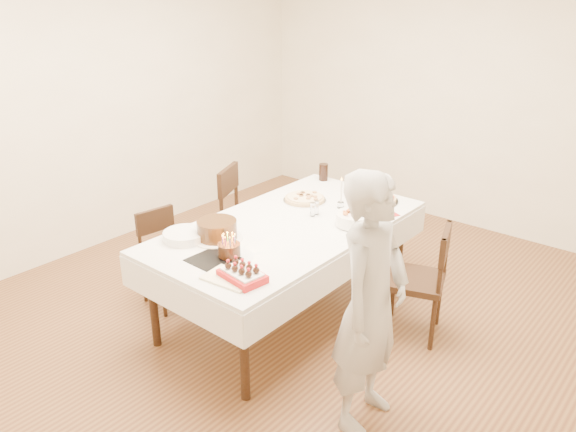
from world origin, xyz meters
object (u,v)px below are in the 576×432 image
Objects in this scene: dining_table at (288,269)px; taper_candle at (341,192)px; cola_glass at (323,172)px; chair_left_savory at (250,218)px; chair_right_savory at (414,280)px; person at (371,304)px; pizza_white at (305,199)px; pizza_pepperoni at (372,198)px; pasta_bowl at (354,219)px; strawberry_box at (242,274)px; chair_left_dessert at (169,259)px; layer_cake at (217,230)px; birthday_cake at (229,245)px.

dining_table is 0.74m from taper_candle.
chair_left_savory is at bearing -122.31° from cola_glass.
taper_candle reaches higher than chair_right_savory.
taper_candle is at bearing 36.42° from person.
taper_candle is (0.31, 0.07, 0.11)m from pizza_white.
cola_glass is at bearing 138.12° from taper_candle.
pizza_white is 0.85× the size of pizza_pepperoni.
dining_table is at bearing -104.92° from pizza_pepperoni.
dining_table is at bearing -142.00° from pasta_bowl.
strawberry_box is at bearing -92.95° from pasta_bowl.
chair_left_dessert is 1.20m from pizza_white.
pizza_white is 0.56m from pizza_pepperoni.
chair_right_savory reaches higher than pizza_pepperoni.
cola_glass is 0.54× the size of strawberry_box.
strawberry_box reaches higher than chair_left_dessert.
taper_candle is at bearing 140.50° from pasta_bowl.
chair_left_dessert is 1.84× the size of pizza_pepperoni.
pizza_pepperoni is (-0.87, 1.41, 0.00)m from person.
dining_table is 7.89× the size of pasta_bowl.
layer_cake reaches higher than dining_table.
cola_glass is (0.42, 1.47, 0.44)m from chair_left_dessert.
pasta_bowl is at bearing -41.06° from cola_glass.
strawberry_box is at bearing -68.01° from cola_glass.
pasta_bowl is (0.38, 0.30, 0.43)m from dining_table.
chair_left_dessert is at bearing 169.28° from birthday_cake.
strawberry_box is at bearing -80.76° from taper_candle.
chair_right_savory reaches higher than pasta_bowl.
chair_left_dessert is at bearing -123.09° from pizza_white.
dining_table is 0.94m from pizza_pepperoni.
layer_cake reaches higher than chair_right_savory.
chair_right_savory is 3.36× the size of taper_candle.
pasta_bowl is 1.04m from cola_glass.
layer_cake reaches higher than strawberry_box.
dining_table is 0.95m from chair_right_savory.
chair_left_savory is 6.11× the size of cola_glass.
birthday_cake reaches higher than dining_table.
taper_candle is at bearing -110.98° from pizza_pepperoni.
chair_right_savory is 1.13m from pizza_white.
strawberry_box reaches higher than pizza_pepperoni.
birthday_cake reaches higher than layer_cake.
layer_cake is at bearing -90.70° from pizza_white.
chair_left_savory is 1.12m from pizza_pepperoni.
pasta_bowl is 1.01m from layer_cake.
person is (1.91, -0.10, 0.39)m from chair_left_dessert.
strawberry_box is (0.32, -0.82, 0.41)m from dining_table.
chair_right_savory is 0.56× the size of person.
chair_left_savory reaches higher than chair_left_dessert.
pizza_white reaches higher than chair_left_dessert.
dining_table is 0.97m from strawberry_box.
layer_cake is at bearing 81.58° from person.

